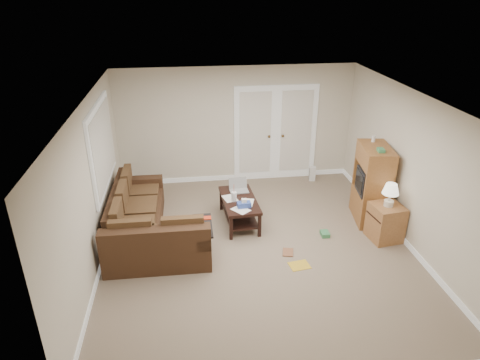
{
  "coord_description": "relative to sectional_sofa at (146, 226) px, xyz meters",
  "views": [
    {
      "loc": [
        -1.08,
        -5.9,
        4.03
      ],
      "look_at": [
        -0.24,
        0.34,
        1.1
      ],
      "focal_mm": 32.0,
      "sensor_mm": 36.0,
      "label": 1
    }
  ],
  "objects": [
    {
      "name": "baseboards",
      "position": [
        1.83,
        -0.41,
        -0.25
      ],
      "size": [
        5.0,
        5.5,
        0.1
      ],
      "primitive_type": null,
      "color": "silver",
      "rests_on": "floor"
    },
    {
      "name": "window_left",
      "position": [
        -0.63,
        0.59,
        1.25
      ],
      "size": [
        0.05,
        1.92,
        1.42
      ],
      "color": "silver",
      "rests_on": "wall_left"
    },
    {
      "name": "wall_front",
      "position": [
        1.83,
        -3.16,
        0.95
      ],
      "size": [
        5.0,
        0.02,
        2.5
      ],
      "primitive_type": "cube",
      "color": "beige",
      "rests_on": "floor"
    },
    {
      "name": "floor",
      "position": [
        1.83,
        -0.41,
        -0.3
      ],
      "size": [
        5.5,
        5.5,
        0.0
      ],
      "primitive_type": "plane",
      "color": "gray",
      "rests_on": "ground"
    },
    {
      "name": "space_heater",
      "position": [
        3.49,
        2.04,
        -0.14
      ],
      "size": [
        0.15,
        0.13,
        0.33
      ],
      "primitive_type": "cube",
      "rotation": [
        0.0,
        0.0,
        -0.16
      ],
      "color": "silver",
      "rests_on": "floor"
    },
    {
      "name": "sectional_sofa",
      "position": [
        0.0,
        0.0,
        0.0
      ],
      "size": [
        1.67,
        2.51,
        0.77
      ],
      "rotation": [
        0.0,
        0.0,
        -0.01
      ],
      "color": "#402918",
      "rests_on": "floor"
    },
    {
      "name": "floor_magazine",
      "position": [
        2.4,
        -1.0,
        -0.3
      ],
      "size": [
        0.34,
        0.29,
        0.01
      ],
      "primitive_type": "cube",
      "rotation": [
        0.0,
        0.0,
        0.15
      ],
      "color": "gold",
      "rests_on": "floor"
    },
    {
      "name": "wall_right",
      "position": [
        4.33,
        -0.41,
        0.95
      ],
      "size": [
        0.02,
        5.5,
        2.5
      ],
      "primitive_type": "cube",
      "color": "beige",
      "rests_on": "floor"
    },
    {
      "name": "floor_greenbox",
      "position": [
        3.06,
        -0.22,
        -0.26
      ],
      "size": [
        0.14,
        0.19,
        0.07
      ],
      "primitive_type": "cube",
      "rotation": [
        0.0,
        0.0,
        -0.03
      ],
      "color": "#397D4C",
      "rests_on": "floor"
    },
    {
      "name": "floor_book",
      "position": [
        2.22,
        -0.62,
        -0.29
      ],
      "size": [
        0.22,
        0.27,
        0.02
      ],
      "primitive_type": "imported",
      "rotation": [
        0.0,
        0.0,
        -0.25
      ],
      "color": "brown",
      "rests_on": "floor"
    },
    {
      "name": "side_cabinet",
      "position": [
        4.03,
        -0.43,
        0.07
      ],
      "size": [
        0.55,
        0.55,
        1.04
      ],
      "rotation": [
        0.0,
        0.0,
        0.13
      ],
      "color": "#9C6639",
      "rests_on": "floor"
    },
    {
      "name": "french_doors",
      "position": [
        2.68,
        2.3,
        0.73
      ],
      "size": [
        1.8,
        0.05,
        2.13
      ],
      "color": "silver",
      "rests_on": "floor"
    },
    {
      "name": "ceiling",
      "position": [
        1.83,
        -0.41,
        2.2
      ],
      "size": [
        5.0,
        5.5,
        0.02
      ],
      "primitive_type": "cube",
      "color": "silver",
      "rests_on": "wall_back"
    },
    {
      "name": "wall_back",
      "position": [
        1.83,
        2.34,
        0.95
      ],
      "size": [
        5.0,
        0.02,
        2.5
      ],
      "primitive_type": "cube",
      "color": "beige",
      "rests_on": "floor"
    },
    {
      "name": "coffee_table",
      "position": [
        1.65,
        0.46,
        -0.04
      ],
      "size": [
        0.65,
        1.2,
        0.8
      ],
      "rotation": [
        0.0,
        0.0,
        0.06
      ],
      "color": "black",
      "rests_on": "floor"
    },
    {
      "name": "tv_armoire",
      "position": [
        4.03,
        0.26,
        0.42
      ],
      "size": [
        0.62,
        0.95,
        1.53
      ],
      "rotation": [
        0.0,
        0.0,
        -0.15
      ],
      "color": "brown",
      "rests_on": "floor"
    },
    {
      "name": "wall_left",
      "position": [
        -0.67,
        -0.41,
        0.95
      ],
      "size": [
        0.02,
        5.5,
        2.5
      ],
      "primitive_type": "cube",
      "color": "beige",
      "rests_on": "floor"
    }
  ]
}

